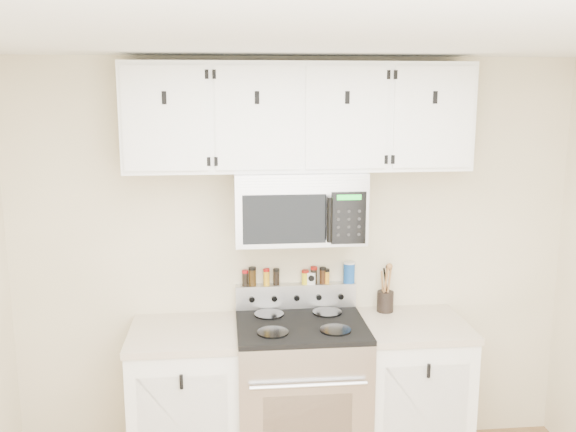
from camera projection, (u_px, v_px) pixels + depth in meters
The scene contains 18 objects.
back_wall at pixel (295, 260), 4.04m from camera, with size 3.50×0.01×2.50m, color #BDB28D.
ceiling at pixel (356, 31), 2.10m from camera, with size 3.50×3.50×0.01m, color white.
range at pixel (301, 395), 3.88m from camera, with size 0.76×0.65×1.10m.
base_cabinet_left at pixel (186, 403), 3.84m from camera, with size 0.64×0.62×0.92m.
base_cabinet_right at pixel (411, 392), 3.98m from camera, with size 0.64×0.62×0.92m.
microwave at pixel (299, 206), 3.78m from camera, with size 0.76×0.44×0.42m.
upper_cabinets at pixel (299, 117), 3.71m from camera, with size 2.00×0.35×0.62m.
utensil_crock at pixel (385, 300), 4.06m from camera, with size 0.10×0.10×0.31m.
kitchen_timer at pixel (311, 278), 4.04m from camera, with size 0.06×0.05×0.08m, color white.
salt_canister at pixel (349, 272), 4.06m from camera, with size 0.07×0.07×0.13m.
spice_jar_0 at pixel (245, 278), 4.00m from camera, with size 0.04×0.04×0.10m.
spice_jar_1 at pixel (252, 276), 4.00m from camera, with size 0.05×0.05×0.12m.
spice_jar_2 at pixel (267, 277), 4.01m from camera, with size 0.04×0.04×0.10m.
spice_jar_3 at pixel (276, 277), 4.02m from camera, with size 0.04×0.04×0.10m.
spice_jar_4 at pixel (305, 277), 4.04m from camera, with size 0.05×0.05×0.09m.
spice_jar_5 at pixel (314, 275), 4.04m from camera, with size 0.04×0.04×0.11m.
spice_jar_6 at pixel (323, 275), 4.05m from camera, with size 0.04×0.04×0.10m.
spice_jar_7 at pixel (327, 276), 4.05m from camera, with size 0.04×0.04×0.09m.
Camera 1 is at (-0.44, -2.14, 2.31)m, focal length 40.00 mm.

